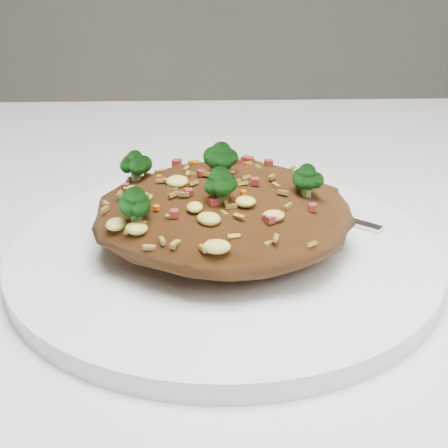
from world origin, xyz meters
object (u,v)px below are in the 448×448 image
Objects in this scene: dining_table at (147,328)px; plate at (224,252)px; fried_rice at (223,203)px; fork at (294,205)px.

dining_table is 4.02× the size of plate.
fried_rice is 1.30× the size of fork.
plate reaches higher than dining_table.
fried_rice reaches higher than fork.
plate is at bearing 29.43° from fried_rice.
fried_rice is at bearing -150.57° from plate.
dining_table is at bearing 142.24° from plate.
plate is 2.20× the size of fork.
dining_table is at bearing -135.98° from fork.
fried_rice is (-0.00, -0.00, 0.04)m from plate.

